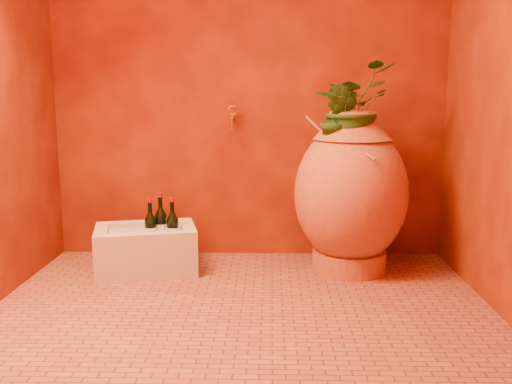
{
  "coord_description": "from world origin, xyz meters",
  "views": [
    {
      "loc": [
        0.14,
        -2.67,
        1.07
      ],
      "look_at": [
        0.06,
        0.35,
        0.53
      ],
      "focal_mm": 40.0,
      "sensor_mm": 36.0,
      "label": 1
    }
  ],
  "objects_px": {
    "wine_bottle_b": "(173,230)",
    "wall_tap": "(232,116)",
    "amphora": "(351,193)",
    "stone_basin": "(146,250)",
    "wine_bottle_c": "(161,226)",
    "wine_bottle_a": "(151,230)"
  },
  "relations": [
    {
      "from": "wine_bottle_a",
      "to": "stone_basin",
      "type": "bearing_deg",
      "value": -149.25
    },
    {
      "from": "amphora",
      "to": "wine_bottle_b",
      "type": "xyz_separation_m",
      "value": [
        -1.06,
        -0.05,
        -0.22
      ]
    },
    {
      "from": "wall_tap",
      "to": "wine_bottle_b",
      "type": "bearing_deg",
      "value": -136.67
    },
    {
      "from": "stone_basin",
      "to": "wine_bottle_c",
      "type": "height_order",
      "value": "wine_bottle_c"
    },
    {
      "from": "amphora",
      "to": "wall_tap",
      "type": "height_order",
      "value": "wall_tap"
    },
    {
      "from": "wine_bottle_b",
      "to": "wall_tap",
      "type": "xyz_separation_m",
      "value": [
        0.34,
        0.32,
        0.66
      ]
    },
    {
      "from": "amphora",
      "to": "wall_tap",
      "type": "distance_m",
      "value": 0.88
    },
    {
      "from": "amphora",
      "to": "wine_bottle_c",
      "type": "height_order",
      "value": "amphora"
    },
    {
      "from": "wine_bottle_b",
      "to": "wall_tap",
      "type": "distance_m",
      "value": 0.8
    },
    {
      "from": "amphora",
      "to": "stone_basin",
      "type": "height_order",
      "value": "amphora"
    },
    {
      "from": "amphora",
      "to": "wine_bottle_c",
      "type": "relative_size",
      "value": 3.04
    },
    {
      "from": "wine_bottle_a",
      "to": "wine_bottle_c",
      "type": "height_order",
      "value": "wine_bottle_c"
    },
    {
      "from": "wine_bottle_b",
      "to": "wall_tap",
      "type": "height_order",
      "value": "wall_tap"
    },
    {
      "from": "wine_bottle_b",
      "to": "wall_tap",
      "type": "bearing_deg",
      "value": 43.33
    },
    {
      "from": "wine_bottle_c",
      "to": "wall_tap",
      "type": "relative_size",
      "value": 2.1
    },
    {
      "from": "wine_bottle_b",
      "to": "wall_tap",
      "type": "relative_size",
      "value": 1.99
    },
    {
      "from": "wine_bottle_c",
      "to": "wall_tap",
      "type": "height_order",
      "value": "wall_tap"
    },
    {
      "from": "wine_bottle_a",
      "to": "wine_bottle_b",
      "type": "bearing_deg",
      "value": -2.14
    },
    {
      "from": "stone_basin",
      "to": "wall_tap",
      "type": "distance_m",
      "value": 0.98
    },
    {
      "from": "wall_tap",
      "to": "wine_bottle_a",
      "type": "bearing_deg",
      "value": -146.33
    },
    {
      "from": "wine_bottle_b",
      "to": "amphora",
      "type": "bearing_deg",
      "value": 2.44
    },
    {
      "from": "amphora",
      "to": "wine_bottle_a",
      "type": "bearing_deg",
      "value": -178.07
    }
  ]
}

